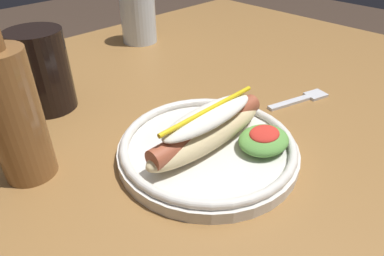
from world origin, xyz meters
The scene contains 6 objects.
dining_table centered at (0.00, 0.00, 0.64)m, with size 1.23×0.91×0.74m.
hot_dog_plate centered at (-0.07, -0.12, 0.76)m, with size 0.24×0.24×0.08m.
fork centered at (0.15, -0.13, 0.74)m, with size 0.12×0.05×0.00m.
soda_cup centered at (-0.17, 0.15, 0.80)m, with size 0.09×0.09×0.13m, color black.
water_cup centered at (0.14, 0.31, 0.81)m, with size 0.08×0.08×0.13m, color silver.
glass_bottle centered at (-0.26, 0.01, 0.83)m, with size 0.06×0.06×0.24m.
Camera 1 is at (-0.35, -0.36, 1.03)m, focal length 31.80 mm.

